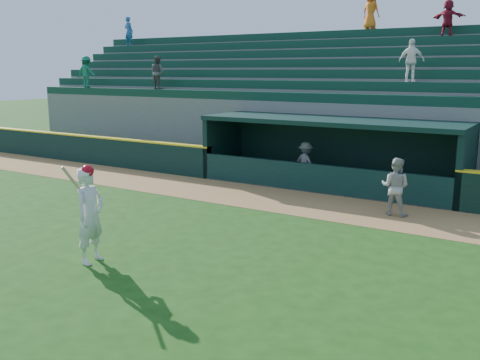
{
  "coord_description": "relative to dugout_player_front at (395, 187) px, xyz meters",
  "views": [
    {
      "loc": [
        7.33,
        -10.11,
        4.15
      ],
      "look_at": [
        0.0,
        1.6,
        1.3
      ],
      "focal_mm": 40.0,
      "sensor_mm": 36.0,
      "label": 1
    }
  ],
  "objects": [
    {
      "name": "field_wall_left",
      "position": [
        -15.39,
        1.5,
        -0.24
      ],
      "size": [
        15.5,
        0.3,
        1.2
      ],
      "primitive_type": "cube",
      "color": "black",
      "rests_on": "ground"
    },
    {
      "name": "dugout",
      "position": [
        -3.14,
        2.96,
        0.51
      ],
      "size": [
        9.4,
        2.8,
        2.46
      ],
      "color": "slate",
      "rests_on": "ground"
    },
    {
      "name": "stands",
      "position": [
        -3.16,
        7.52,
        1.55
      ],
      "size": [
        34.5,
        6.3,
        7.61
      ],
      "color": "slate",
      "rests_on": "ground"
    },
    {
      "name": "wall_stripe_left",
      "position": [
        -15.39,
        1.5,
        0.39
      ],
      "size": [
        15.5,
        0.32,
        0.06
      ],
      "primitive_type": "cube",
      "color": "yellow",
      "rests_on": "field_wall_left"
    },
    {
      "name": "dugout_player_front",
      "position": [
        0.0,
        0.0,
        0.0
      ],
      "size": [
        0.83,
        0.65,
        1.69
      ],
      "primitive_type": "imported",
      "rotation": [
        0.0,
        0.0,
        3.13
      ],
      "color": "#A7A8A2",
      "rests_on": "ground"
    },
    {
      "name": "ground",
      "position": [
        -3.14,
        -5.05,
        -0.84
      ],
      "size": [
        120.0,
        120.0,
        0.0
      ],
      "primitive_type": "plane",
      "color": "#1B4711",
      "rests_on": "ground"
    },
    {
      "name": "warning_track",
      "position": [
        -3.14,
        -0.15,
        -0.84
      ],
      "size": [
        40.0,
        3.0,
        0.01
      ],
      "primitive_type": "cube",
      "color": "olive",
      "rests_on": "ground"
    },
    {
      "name": "batter_at_plate",
      "position": [
        -4.51,
        -7.41,
        0.24
      ],
      "size": [
        0.62,
        0.87,
        2.19
      ],
      "color": "silver",
      "rests_on": "ground"
    },
    {
      "name": "dugout_player_inside",
      "position": [
        -4.12,
        2.73,
        -0.07
      ],
      "size": [
        1.14,
        0.89,
        1.54
      ],
      "primitive_type": "imported",
      "rotation": [
        0.0,
        0.0,
        2.78
      ],
      "color": "#9C9D97",
      "rests_on": "ground"
    }
  ]
}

